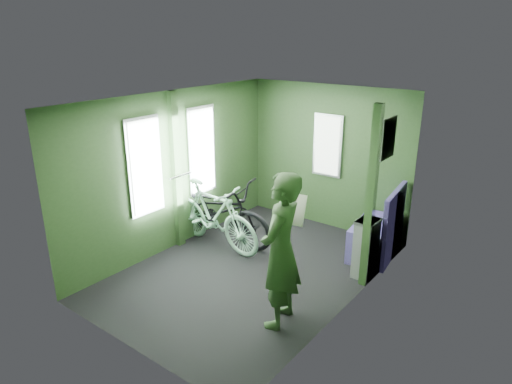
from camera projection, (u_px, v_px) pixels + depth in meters
room at (251, 168)px, 5.74m from camera, size 4.00×4.02×2.31m
bicycle_black at (218, 240)px, 7.05m from camera, size 1.97×0.90×1.11m
bicycle_mint at (215, 247)px, 6.84m from camera, size 1.76×0.75×1.08m
passenger at (281, 251)px, 4.80m from camera, size 0.54×0.75×1.74m
waste_box at (366, 248)px, 5.92m from camera, size 0.23×0.33×0.80m
bench_seat at (377, 236)px, 6.50m from camera, size 0.66×1.04×1.03m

